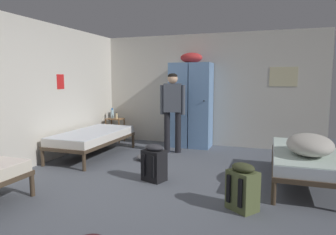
% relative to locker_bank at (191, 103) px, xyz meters
% --- Properties ---
extents(ground_plane, '(9.51, 9.51, 0.00)m').
position_rel_locker_bank_xyz_m(ground_plane, '(0.30, -2.69, -0.97)').
color(ground_plane, '#565B66').
extents(room_backdrop, '(4.99, 6.00, 2.50)m').
position_rel_locker_bank_xyz_m(room_backdrop, '(-1.04, -1.32, 0.28)').
color(room_backdrop, beige).
rests_on(room_backdrop, ground_plane).
extents(locker_bank, '(0.90, 0.55, 2.07)m').
position_rel_locker_bank_xyz_m(locker_bank, '(0.00, 0.00, 0.00)').
color(locker_bank, '#6B93C6').
rests_on(locker_bank, ground_plane).
extents(shelf_unit, '(0.38, 0.30, 0.57)m').
position_rel_locker_bank_xyz_m(shelf_unit, '(-1.84, -0.12, -0.62)').
color(shelf_unit, brown).
rests_on(shelf_unit, ground_plane).
extents(bed_right, '(0.90, 1.90, 0.49)m').
position_rel_locker_bank_xyz_m(bed_right, '(2.18, -1.84, -0.59)').
color(bed_right, '#473828').
rests_on(bed_right, ground_plane).
extents(bed_left_rear, '(0.90, 1.90, 0.49)m').
position_rel_locker_bank_xyz_m(bed_left_rear, '(-1.59, -1.44, -0.59)').
color(bed_left_rear, '#473828').
rests_on(bed_left_rear, ground_plane).
extents(bedding_heap, '(0.59, 0.83, 0.28)m').
position_rel_locker_bank_xyz_m(bedding_heap, '(2.20, -2.10, -0.34)').
color(bedding_heap, '#B7B2A8').
rests_on(bedding_heap, bed_right).
extents(person_traveler, '(0.50, 0.28, 1.62)m').
position_rel_locker_bank_xyz_m(person_traveler, '(-0.21, -0.66, 0.01)').
color(person_traveler, black).
rests_on(person_traveler, ground_plane).
extents(water_bottle, '(0.07, 0.07, 0.24)m').
position_rel_locker_bank_xyz_m(water_bottle, '(-1.92, -0.10, -0.29)').
color(water_bottle, '#B2DBEA').
rests_on(water_bottle, shelf_unit).
extents(lotion_bottle, '(0.05, 0.05, 0.16)m').
position_rel_locker_bank_xyz_m(lotion_bottle, '(-1.77, -0.16, -0.33)').
color(lotion_bottle, beige).
rests_on(lotion_bottle, shelf_unit).
extents(backpack_olive, '(0.41, 0.42, 0.55)m').
position_rel_locker_bank_xyz_m(backpack_olive, '(1.43, -3.02, -0.71)').
color(backpack_olive, '#566038').
rests_on(backpack_olive, ground_plane).
extents(backpack_black, '(0.38, 0.40, 0.55)m').
position_rel_locker_bank_xyz_m(backpack_black, '(0.09, -2.41, -0.71)').
color(backpack_black, black).
rests_on(backpack_black, ground_plane).
extents(clothes_pile_grey, '(0.51, 0.49, 0.12)m').
position_rel_locker_bank_xyz_m(clothes_pile_grey, '(-0.42, -1.36, -0.91)').
color(clothes_pile_grey, slate).
rests_on(clothes_pile_grey, ground_plane).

